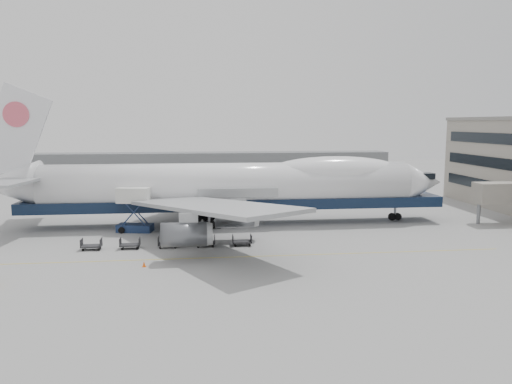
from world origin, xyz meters
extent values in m
plane|color=gray|center=(0.00, 0.00, 0.00)|extent=(260.00, 260.00, 0.00)
cube|color=gold|center=(0.00, -6.00, 0.01)|extent=(60.00, 0.15, 0.01)
cube|color=gray|center=(40.00, 8.00, 4.50)|extent=(9.00, 3.00, 3.00)
cylinder|color=slate|center=(36.00, 8.00, 1.50)|extent=(0.50, 0.50, 3.00)
cube|color=slate|center=(-10.00, 70.00, 3.50)|extent=(110.00, 8.00, 7.00)
cylinder|color=white|center=(0.00, 12.00, 5.70)|extent=(52.00, 6.40, 6.40)
cube|color=#0D1A31|center=(1.00, 12.00, 3.14)|extent=(60.00, 5.76, 1.50)
cone|color=white|center=(29.00, 12.00, 5.70)|extent=(6.00, 6.40, 6.40)
cone|color=white|center=(-30.50, 12.00, 6.30)|extent=(9.00, 6.40, 6.40)
ellipsoid|color=white|center=(15.60, 12.00, 7.46)|extent=(20.67, 5.78, 4.56)
cube|color=white|center=(-29.00, 12.00, 13.20)|extent=(10.52, 0.50, 13.56)
cylinder|color=#DD5669|center=(-28.50, 12.00, 15.70)|extent=(3.40, 0.30, 3.40)
cube|color=#9EA0A3|center=(-3.00, -2.28, 5.10)|extent=(20.35, 26.74, 2.26)
cube|color=#9EA0A3|center=(-3.00, 26.28, 5.10)|extent=(20.35, 26.74, 2.26)
cylinder|color=#595B60|center=(-6.00, 31.00, 2.90)|extent=(4.80, 2.60, 2.60)
cylinder|color=#595B60|center=(0.00, 22.00, 2.90)|extent=(4.80, 2.60, 2.60)
cylinder|color=#595B60|center=(0.00, 2.00, 2.90)|extent=(4.80, 2.60, 2.60)
cylinder|color=#595B60|center=(-6.00, -7.00, 2.90)|extent=(4.80, 2.60, 2.60)
cylinder|color=slate|center=(25.00, 12.00, 1.25)|extent=(0.36, 0.36, 2.50)
cylinder|color=black|center=(25.00, 12.00, 0.55)|extent=(1.10, 0.45, 1.10)
cylinder|color=slate|center=(-3.00, 9.00, 1.25)|extent=(0.36, 0.36, 2.50)
cylinder|color=black|center=(-3.00, 9.00, 0.55)|extent=(1.10, 0.45, 1.10)
cylinder|color=slate|center=(-3.00, 15.00, 1.25)|extent=(0.36, 0.36, 2.50)
cylinder|color=black|center=(-3.00, 15.00, 0.55)|extent=(1.10, 0.45, 1.10)
cube|color=#1A2A4E|center=(-12.99, 8.50, 0.51)|extent=(4.99, 3.10, 1.02)
cube|color=silver|center=(-12.99, 8.50, 5.00)|extent=(4.66, 3.21, 2.04)
cube|color=#1A2A4E|center=(-12.99, 7.48, 2.80)|extent=(3.27, 0.77, 3.66)
cube|color=#1A2A4E|center=(-12.99, 9.52, 2.80)|extent=(3.27, 0.77, 3.66)
cube|color=slate|center=(-12.99, 9.98, 5.00)|extent=(2.40, 1.53, 0.15)
cylinder|color=black|center=(-14.66, 7.57, 0.42)|extent=(0.83, 0.32, 0.83)
cylinder|color=black|center=(-14.66, 9.43, 0.42)|extent=(0.83, 0.32, 0.83)
cylinder|color=black|center=(-11.32, 7.57, 0.42)|extent=(0.83, 0.32, 0.83)
cylinder|color=black|center=(-11.32, 9.43, 0.42)|extent=(0.83, 0.32, 0.83)
cone|color=#FF5C0D|center=(-10.06, -8.63, 0.29)|extent=(0.38, 0.38, 0.58)
cube|color=#FF5C0D|center=(-10.06, -8.63, 0.02)|extent=(0.40, 0.40, 0.03)
cube|color=#2D2D30|center=(-16.82, -0.90, 0.45)|extent=(2.30, 1.35, 0.18)
cube|color=#2D2D30|center=(-17.92, -0.90, 0.85)|extent=(0.08, 1.35, 0.90)
cube|color=#2D2D30|center=(-15.72, -0.90, 0.85)|extent=(0.08, 1.35, 0.90)
cylinder|color=black|center=(-17.67, -1.45, 0.15)|extent=(0.30, 0.12, 0.30)
cylinder|color=black|center=(-17.67, -0.35, 0.15)|extent=(0.30, 0.12, 0.30)
cylinder|color=black|center=(-15.97, -1.45, 0.15)|extent=(0.30, 0.12, 0.30)
cylinder|color=black|center=(-15.97, -0.35, 0.15)|extent=(0.30, 0.12, 0.30)
cube|color=#2D2D30|center=(-12.45, -0.90, 0.45)|extent=(2.30, 1.35, 0.18)
cube|color=#2D2D30|center=(-13.55, -0.90, 0.85)|extent=(0.08, 1.35, 0.90)
cube|color=#2D2D30|center=(-11.35, -0.90, 0.85)|extent=(0.08, 1.35, 0.90)
cylinder|color=black|center=(-13.30, -1.45, 0.15)|extent=(0.30, 0.12, 0.30)
cylinder|color=black|center=(-13.30, -0.35, 0.15)|extent=(0.30, 0.12, 0.30)
cylinder|color=black|center=(-11.60, -1.45, 0.15)|extent=(0.30, 0.12, 0.30)
cylinder|color=black|center=(-11.60, -0.35, 0.15)|extent=(0.30, 0.12, 0.30)
cube|color=#2D2D30|center=(-8.07, -0.90, 0.45)|extent=(2.30, 1.35, 0.18)
cube|color=#2D2D30|center=(-9.17, -0.90, 0.85)|extent=(0.08, 1.35, 0.90)
cube|color=#2D2D30|center=(-6.97, -0.90, 0.85)|extent=(0.08, 1.35, 0.90)
cylinder|color=black|center=(-8.92, -1.45, 0.15)|extent=(0.30, 0.12, 0.30)
cylinder|color=black|center=(-8.92, -0.35, 0.15)|extent=(0.30, 0.12, 0.30)
cylinder|color=black|center=(-7.22, -1.45, 0.15)|extent=(0.30, 0.12, 0.30)
cylinder|color=black|center=(-7.22, -0.35, 0.15)|extent=(0.30, 0.12, 0.30)
cube|color=#2D2D30|center=(-3.69, -0.90, 0.45)|extent=(2.30, 1.35, 0.18)
cube|color=#2D2D30|center=(-4.79, -0.90, 0.85)|extent=(0.08, 1.35, 0.90)
cube|color=#2D2D30|center=(-2.59, -0.90, 0.85)|extent=(0.08, 1.35, 0.90)
cylinder|color=black|center=(-4.54, -1.45, 0.15)|extent=(0.30, 0.12, 0.30)
cylinder|color=black|center=(-4.54, -0.35, 0.15)|extent=(0.30, 0.12, 0.30)
cylinder|color=black|center=(-2.84, -1.45, 0.15)|extent=(0.30, 0.12, 0.30)
cylinder|color=black|center=(-2.84, -0.35, 0.15)|extent=(0.30, 0.12, 0.30)
cube|color=#2D2D30|center=(0.69, -0.90, 0.45)|extent=(2.30, 1.35, 0.18)
cube|color=#2D2D30|center=(-0.41, -0.90, 0.85)|extent=(0.08, 1.35, 0.90)
cube|color=#2D2D30|center=(1.79, -0.90, 0.85)|extent=(0.08, 1.35, 0.90)
cylinder|color=black|center=(-0.16, -1.45, 0.15)|extent=(0.30, 0.12, 0.30)
cylinder|color=black|center=(-0.16, -0.35, 0.15)|extent=(0.30, 0.12, 0.30)
cylinder|color=black|center=(1.54, -1.45, 0.15)|extent=(0.30, 0.12, 0.30)
cylinder|color=black|center=(1.54, -0.35, 0.15)|extent=(0.30, 0.12, 0.30)
camera|label=1|loc=(-4.45, -59.00, 14.61)|focal=35.00mm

